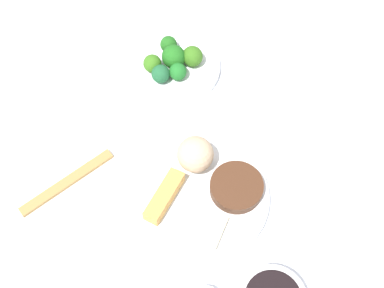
# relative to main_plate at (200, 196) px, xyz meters

# --- Properties ---
(tabletop) EXTENTS (2.20, 2.20, 0.02)m
(tabletop) POSITION_rel_main_plate_xyz_m (-0.00, 0.01, -0.02)
(tabletop) COLOR white
(tabletop) RESTS_ON ground
(main_plate) EXTENTS (0.26, 0.26, 0.02)m
(main_plate) POSITION_rel_main_plate_xyz_m (0.00, 0.00, 0.00)
(main_plate) COLOR white
(main_plate) RESTS_ON tabletop
(rice_scoop) EXTENTS (0.07, 0.07, 0.07)m
(rice_scoop) POSITION_rel_main_plate_xyz_m (-0.03, 0.06, 0.04)
(rice_scoop) COLOR tan
(rice_scoop) RESTS_ON main_plate
(spring_roll) EXTENTS (0.05, 0.11, 0.03)m
(spring_roll) POSITION_rel_main_plate_xyz_m (-0.06, -0.03, 0.02)
(spring_roll) COLOR gold
(spring_roll) RESTS_ON main_plate
(crab_rangoon_wonton) EXTENTS (0.07, 0.07, 0.01)m
(crab_rangoon_wonton) POSITION_rel_main_plate_xyz_m (0.03, -0.06, 0.01)
(crab_rangoon_wonton) COLOR beige
(crab_rangoon_wonton) RESTS_ON main_plate
(stir_fry_heap) EXTENTS (0.10, 0.10, 0.02)m
(stir_fry_heap) POSITION_rel_main_plate_xyz_m (0.06, 0.03, 0.02)
(stir_fry_heap) COLOR #472817
(stir_fry_heap) RESTS_ON main_plate
(broccoli_plate) EXTENTS (0.20, 0.20, 0.01)m
(broccoli_plate) POSITION_rel_main_plate_xyz_m (-0.14, 0.28, -0.00)
(broccoli_plate) COLOR white
(broccoli_plate) RESTS_ON tabletop
(broccoli_floret_0) EXTENTS (0.04, 0.04, 0.04)m
(broccoli_floret_0) POSITION_rel_main_plate_xyz_m (-0.17, 0.31, 0.02)
(broccoli_floret_0) COLOR #21611C
(broccoli_floret_0) RESTS_ON broccoli_plate
(broccoli_floret_1) EXTENTS (0.05, 0.05, 0.05)m
(broccoli_floret_1) POSITION_rel_main_plate_xyz_m (-0.14, 0.28, 0.03)
(broccoli_floret_1) COLOR #1F661C
(broccoli_floret_1) RESTS_ON broccoli_plate
(broccoli_floret_2) EXTENTS (0.04, 0.04, 0.04)m
(broccoli_floret_2) POSITION_rel_main_plate_xyz_m (-0.13, 0.25, 0.02)
(broccoli_floret_2) COLOR #1F6D25
(broccoli_floret_2) RESTS_ON broccoli_plate
(broccoli_floret_4) EXTENTS (0.04, 0.04, 0.04)m
(broccoli_floret_4) POSITION_rel_main_plate_xyz_m (-0.18, 0.25, 0.03)
(broccoli_floret_4) COLOR #39711D
(broccoli_floret_4) RESTS_ON broccoli_plate
(broccoli_floret_5) EXTENTS (0.04, 0.04, 0.04)m
(broccoli_floret_5) POSITION_rel_main_plate_xyz_m (-0.11, 0.29, 0.03)
(broccoli_floret_5) COLOR #376E1C
(broccoli_floret_5) RESTS_ON broccoli_plate
(broccoli_floret_6) EXTENTS (0.04, 0.04, 0.04)m
(broccoli_floret_6) POSITION_rel_main_plate_xyz_m (-0.16, 0.23, 0.03)
(broccoli_floret_6) COLOR #1F5B32
(broccoli_floret_6) RESTS_ON broccoli_plate
(chopsticks_pair) EXTENTS (0.13, 0.18, 0.01)m
(chopsticks_pair) POSITION_rel_main_plate_xyz_m (-0.25, -0.05, -0.00)
(chopsticks_pair) COLOR #A87E43
(chopsticks_pair) RESTS_ON tabletop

